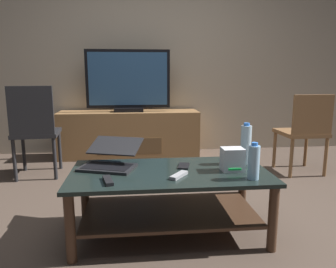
{
  "coord_description": "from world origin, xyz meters",
  "views": [
    {
      "loc": [
        -0.29,
        -2.27,
        1.07
      ],
      "look_at": [
        -0.03,
        0.25,
        0.59
      ],
      "focal_mm": 34.64,
      "sensor_mm": 36.0,
      "label": 1
    }
  ],
  "objects_px": {
    "coffee_table": "(170,190)",
    "side_chair": "(35,127)",
    "water_bottle_near": "(254,162)",
    "tv_remote": "(108,180)",
    "router_box": "(232,159)",
    "cell_phone": "(184,166)",
    "soundbar_remote": "(179,175)",
    "media_cabinet": "(129,134)",
    "television": "(128,82)",
    "laptop": "(111,158)",
    "water_bottle_far": "(246,144)",
    "dining_chair": "(305,129)"
  },
  "relations": [
    {
      "from": "dining_chair",
      "to": "laptop",
      "type": "bearing_deg",
      "value": -152.56
    },
    {
      "from": "router_box",
      "to": "water_bottle_far",
      "type": "relative_size",
      "value": 0.52
    },
    {
      "from": "television",
      "to": "cell_phone",
      "type": "xyz_separation_m",
      "value": [
        0.4,
        -2.0,
        -0.51
      ]
    },
    {
      "from": "coffee_table",
      "to": "television",
      "type": "relative_size",
      "value": 1.23
    },
    {
      "from": "media_cabinet",
      "to": "cell_phone",
      "type": "height_order",
      "value": "media_cabinet"
    },
    {
      "from": "tv_remote",
      "to": "water_bottle_far",
      "type": "bearing_deg",
      "value": 4.87
    },
    {
      "from": "cell_phone",
      "to": "tv_remote",
      "type": "xyz_separation_m",
      "value": [
        -0.49,
        -0.27,
        0.01
      ]
    },
    {
      "from": "dining_chair",
      "to": "television",
      "type": "bearing_deg",
      "value": 153.2
    },
    {
      "from": "laptop",
      "to": "soundbar_remote",
      "type": "xyz_separation_m",
      "value": [
        0.43,
        -0.27,
        -0.05
      ]
    },
    {
      "from": "media_cabinet",
      "to": "television",
      "type": "xyz_separation_m",
      "value": [
        0.0,
        -0.02,
        0.66
      ]
    },
    {
      "from": "side_chair",
      "to": "cell_phone",
      "type": "height_order",
      "value": "side_chair"
    },
    {
      "from": "water_bottle_near",
      "to": "tv_remote",
      "type": "relative_size",
      "value": 1.41
    },
    {
      "from": "side_chair",
      "to": "soundbar_remote",
      "type": "xyz_separation_m",
      "value": [
        1.27,
        -1.45,
        -0.08
      ]
    },
    {
      "from": "television",
      "to": "cell_phone",
      "type": "bearing_deg",
      "value": -78.73
    },
    {
      "from": "coffee_table",
      "to": "side_chair",
      "type": "xyz_separation_m",
      "value": [
        -1.23,
        1.32,
        0.22
      ]
    },
    {
      "from": "water_bottle_near",
      "to": "tv_remote",
      "type": "bearing_deg",
      "value": 177.85
    },
    {
      "from": "cell_phone",
      "to": "laptop",
      "type": "bearing_deg",
      "value": -172.87
    },
    {
      "from": "coffee_table",
      "to": "water_bottle_far",
      "type": "height_order",
      "value": "water_bottle_far"
    },
    {
      "from": "router_box",
      "to": "cell_phone",
      "type": "bearing_deg",
      "value": 158.13
    },
    {
      "from": "tv_remote",
      "to": "soundbar_remote",
      "type": "height_order",
      "value": "same"
    },
    {
      "from": "laptop",
      "to": "water_bottle_far",
      "type": "xyz_separation_m",
      "value": [
        0.94,
        -0.03,
        0.08
      ]
    },
    {
      "from": "media_cabinet",
      "to": "tv_remote",
      "type": "xyz_separation_m",
      "value": [
        -0.09,
        -2.29,
        0.16
      ]
    },
    {
      "from": "laptop",
      "to": "water_bottle_near",
      "type": "xyz_separation_m",
      "value": [
        0.87,
        -0.36,
        0.05
      ]
    },
    {
      "from": "television",
      "to": "laptop",
      "type": "xyz_separation_m",
      "value": [
        -0.1,
        -1.94,
        -0.46
      ]
    },
    {
      "from": "television",
      "to": "soundbar_remote",
      "type": "height_order",
      "value": "television"
    },
    {
      "from": "media_cabinet",
      "to": "television",
      "type": "height_order",
      "value": "television"
    },
    {
      "from": "media_cabinet",
      "to": "water_bottle_near",
      "type": "distance_m",
      "value": 2.46
    },
    {
      "from": "television",
      "to": "soundbar_remote",
      "type": "distance_m",
      "value": 2.3
    },
    {
      "from": "side_chair",
      "to": "water_bottle_near",
      "type": "height_order",
      "value": "side_chair"
    },
    {
      "from": "side_chair",
      "to": "tv_remote",
      "type": "relative_size",
      "value": 5.91
    },
    {
      "from": "water_bottle_far",
      "to": "coffee_table",
      "type": "bearing_deg",
      "value": -167.79
    },
    {
      "from": "media_cabinet",
      "to": "soundbar_remote",
      "type": "bearing_deg",
      "value": -81.46
    },
    {
      "from": "water_bottle_far",
      "to": "soundbar_remote",
      "type": "height_order",
      "value": "water_bottle_far"
    },
    {
      "from": "media_cabinet",
      "to": "water_bottle_far",
      "type": "relative_size",
      "value": 6.08
    },
    {
      "from": "television",
      "to": "laptop",
      "type": "relative_size",
      "value": 2.22
    },
    {
      "from": "television",
      "to": "water_bottle_near",
      "type": "relative_size",
      "value": 4.62
    },
    {
      "from": "coffee_table",
      "to": "side_chair",
      "type": "relative_size",
      "value": 1.36
    },
    {
      "from": "side_chair",
      "to": "water_bottle_far",
      "type": "xyz_separation_m",
      "value": [
        1.78,
        -1.21,
        0.05
      ]
    },
    {
      "from": "cell_phone",
      "to": "tv_remote",
      "type": "distance_m",
      "value": 0.56
    },
    {
      "from": "cell_phone",
      "to": "water_bottle_near",
      "type": "bearing_deg",
      "value": -24.33
    },
    {
      "from": "router_box",
      "to": "laptop",
      "type": "bearing_deg",
      "value": 167.16
    },
    {
      "from": "coffee_table",
      "to": "side_chair",
      "type": "distance_m",
      "value": 1.82
    },
    {
      "from": "cell_phone",
      "to": "soundbar_remote",
      "type": "relative_size",
      "value": 0.88
    },
    {
      "from": "laptop",
      "to": "tv_remote",
      "type": "relative_size",
      "value": 2.93
    },
    {
      "from": "router_box",
      "to": "coffee_table",
      "type": "bearing_deg",
      "value": 175.31
    },
    {
      "from": "water_bottle_near",
      "to": "television",
      "type": "bearing_deg",
      "value": 108.63
    },
    {
      "from": "coffee_table",
      "to": "media_cabinet",
      "type": "distance_m",
      "value": 2.13
    },
    {
      "from": "media_cabinet",
      "to": "laptop",
      "type": "relative_size",
      "value": 3.76
    },
    {
      "from": "cell_phone",
      "to": "soundbar_remote",
      "type": "bearing_deg",
      "value": -92.36
    },
    {
      "from": "coffee_table",
      "to": "water_bottle_far",
      "type": "xyz_separation_m",
      "value": [
        0.55,
        0.12,
        0.27
      ]
    }
  ]
}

